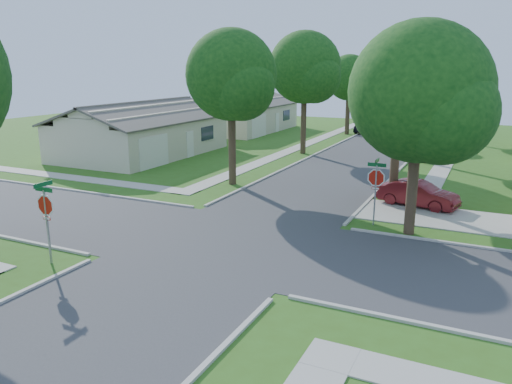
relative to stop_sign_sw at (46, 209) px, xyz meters
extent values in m
plane|color=#335B18|center=(4.70, 4.70, -2.03)|extent=(100.00, 100.00, 0.00)
cube|color=#333335|center=(4.70, 4.70, -2.03)|extent=(7.00, 100.00, 0.02)
cube|color=#9E9B91|center=(10.80, 30.70, -2.01)|extent=(1.20, 40.00, 0.04)
cube|color=#9E9B91|center=(-1.40, 30.70, -2.01)|extent=(1.20, 40.00, 0.04)
cube|color=#9E9B91|center=(12.60, 11.80, -2.01)|extent=(8.80, 3.60, 0.05)
cube|color=gray|center=(0.00, 0.00, -0.68)|extent=(0.06, 0.06, 2.70)
cylinder|color=white|center=(0.00, 0.00, 0.12)|extent=(1.05, 0.02, 1.05)
cylinder|color=#AF170C|center=(0.00, 0.00, 0.12)|extent=(0.90, 0.03, 0.90)
cube|color=#AF170C|center=(0.00, 0.00, -0.35)|extent=(0.34, 0.03, 0.12)
cube|color=white|center=(0.00, 0.00, -0.35)|extent=(0.30, 0.03, 0.08)
cube|color=#0C5426|center=(0.00, 0.00, 0.69)|extent=(0.80, 0.02, 0.16)
cube|color=#0C5426|center=(0.00, 0.00, 0.87)|extent=(0.02, 0.80, 0.16)
cube|color=gray|center=(9.40, 9.40, -0.68)|extent=(0.06, 0.06, 2.70)
cylinder|color=white|center=(9.40, 9.40, 0.12)|extent=(1.05, 0.02, 1.05)
cylinder|color=#AF170C|center=(9.40, 9.40, 0.12)|extent=(0.90, 0.03, 0.90)
cube|color=#AF170C|center=(9.40, 9.40, -0.35)|extent=(0.34, 0.03, 0.12)
cube|color=white|center=(9.40, 9.40, -0.35)|extent=(0.30, 0.03, 0.08)
cube|color=#0C5426|center=(9.40, 9.40, 0.69)|extent=(0.80, 0.02, 0.16)
cube|color=#0C5426|center=(9.40, 9.40, 0.87)|extent=(0.02, 0.80, 0.16)
cylinder|color=#38281C|center=(9.40, 13.70, -0.05)|extent=(0.44, 0.44, 3.95)
sphere|color=#0F3C10|center=(9.40, 13.70, 3.85)|extent=(4.80, 4.80, 4.80)
sphere|color=#0F3C10|center=(10.24, 13.22, 3.25)|extent=(3.46, 3.46, 3.46)
sphere|color=#0F3C10|center=(8.68, 14.30, 3.37)|extent=(3.26, 3.26, 3.26)
cylinder|color=#38281C|center=(9.40, 25.70, 0.12)|extent=(0.44, 0.44, 4.30)
sphere|color=#0F3C10|center=(9.40, 25.70, 4.48)|extent=(5.40, 5.40, 5.40)
sphere|color=#0F3C10|center=(10.35, 25.16, 3.81)|extent=(3.89, 3.89, 3.89)
sphere|color=#0F3C10|center=(8.59, 26.38, 3.94)|extent=(3.67, 3.67, 3.67)
cylinder|color=#38281C|center=(9.40, 38.70, 0.07)|extent=(0.44, 0.44, 4.20)
sphere|color=#0F3C10|center=(9.40, 38.70, 4.19)|extent=(5.00, 5.00, 5.00)
sphere|color=#0F3C10|center=(10.28, 38.20, 3.57)|extent=(3.60, 3.60, 3.60)
sphere|color=#0F3C10|center=(8.65, 39.33, 3.69)|extent=(3.40, 3.40, 3.40)
cylinder|color=#38281C|center=(0.00, 13.70, 0.09)|extent=(0.44, 0.44, 4.25)
sphere|color=#0F3C10|center=(0.00, 13.70, 4.34)|extent=(5.20, 5.20, 5.20)
sphere|color=#0F3C10|center=(0.91, 13.18, 3.69)|extent=(3.74, 3.74, 3.74)
sphere|color=#0F3C10|center=(-0.78, 14.35, 3.82)|extent=(3.54, 3.54, 3.54)
cylinder|color=#38281C|center=(0.00, 25.70, 0.19)|extent=(0.44, 0.44, 4.44)
sphere|color=#0F3C10|center=(0.00, 25.70, 4.73)|extent=(5.60, 5.60, 5.60)
sphere|color=#0F3C10|center=(0.98, 25.14, 4.03)|extent=(4.03, 4.03, 4.03)
sphere|color=#0F3C10|center=(-0.84, 26.40, 4.17)|extent=(3.81, 3.81, 3.81)
cylinder|color=#38281C|center=(0.00, 38.70, -0.08)|extent=(0.44, 0.44, 3.90)
sphere|color=#0F3C10|center=(0.00, 38.70, 3.70)|extent=(4.60, 4.60, 4.60)
sphere|color=#0F3C10|center=(0.80, 38.24, 3.13)|extent=(3.31, 3.31, 3.31)
sphere|color=#0F3C10|center=(-0.69, 39.28, 3.24)|extent=(3.13, 3.13, 3.13)
cylinder|color=#38281C|center=(11.00, 8.90, -0.26)|extent=(0.44, 0.44, 3.54)
sphere|color=#0F3C10|center=(11.00, 8.90, 3.83)|extent=(5.60, 5.60, 5.60)
sphere|color=#0F3C10|center=(11.98, 8.34, 3.13)|extent=(4.03, 4.03, 4.03)
sphere|color=#0F3C10|center=(10.16, 9.60, 3.27)|extent=(3.81, 3.81, 3.81)
cube|color=#BAAF93|center=(-11.30, 19.70, -0.63)|extent=(8.00, 13.00, 2.80)
cube|color=#4C4741|center=(-9.30, 19.70, 1.42)|extent=(4.42, 13.60, 1.56)
cube|color=#4C4741|center=(-13.30, 19.70, 1.42)|extent=(4.42, 13.60, 1.56)
cube|color=silver|center=(-7.27, 15.80, -0.93)|extent=(0.06, 3.20, 2.20)
cube|color=silver|center=(-7.27, 20.35, -1.03)|extent=(0.06, 0.90, 2.00)
cube|color=#1E2633|center=(-7.27, 22.95, -0.48)|extent=(0.06, 1.80, 1.10)
cube|color=#BAAF93|center=(-11.30, 36.70, -0.63)|extent=(8.00, 13.00, 2.80)
cube|color=#4C4741|center=(-9.30, 36.70, 1.42)|extent=(4.42, 13.60, 1.56)
cube|color=#4C4741|center=(-13.30, 36.70, 1.42)|extent=(4.42, 13.60, 1.56)
cube|color=silver|center=(-7.27, 32.80, -0.93)|extent=(0.06, 3.20, 2.20)
cube|color=silver|center=(-7.27, 37.35, -1.03)|extent=(0.06, 0.90, 2.00)
cube|color=#1E2633|center=(-7.27, 39.95, -0.48)|extent=(0.06, 1.80, 1.10)
imported|color=#581215|center=(10.70, 13.40, -1.38)|extent=(4.13, 2.23, 1.29)
imported|color=black|center=(5.90, 34.91, -1.36)|extent=(1.98, 4.09, 1.35)
imported|color=black|center=(1.50, 40.91, -1.34)|extent=(1.95, 4.76, 1.38)
camera|label=1|loc=(13.82, -11.86, 4.81)|focal=35.00mm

